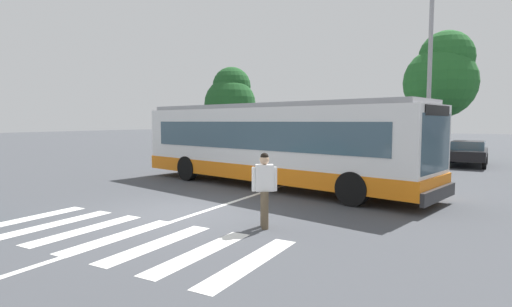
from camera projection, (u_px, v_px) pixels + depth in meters
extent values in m
plane|color=#424449|center=(179.00, 213.00, 10.63)|extent=(160.00, 160.00, 0.00)
cylinder|color=black|center=(387.00, 180.00, 13.20)|extent=(1.04, 0.51, 1.00)
cylinder|color=black|center=(352.00, 189.00, 11.46)|extent=(1.04, 0.51, 1.00)
cylinder|color=black|center=(229.00, 164.00, 18.19)|extent=(1.04, 0.51, 1.00)
cylinder|color=black|center=(188.00, 168.00, 16.45)|extent=(1.04, 0.51, 1.00)
cube|color=white|center=(272.00, 143.00, 14.89)|extent=(11.98, 5.05, 2.55)
cube|color=orange|center=(272.00, 170.00, 14.97)|extent=(12.10, 5.10, 0.55)
cube|color=#3D5666|center=(272.00, 135.00, 14.87)|extent=(10.62, 4.79, 0.96)
cube|color=#3D5666|center=(436.00, 143.00, 10.98)|extent=(0.53, 2.20, 1.63)
cube|color=black|center=(437.00, 111.00, 10.91)|extent=(0.48, 1.90, 0.28)
cube|color=#99999E|center=(272.00, 106.00, 14.78)|extent=(11.48, 4.75, 0.16)
cube|color=#28282B|center=(439.00, 194.00, 11.01)|extent=(0.68, 2.51, 0.36)
cylinder|color=brown|center=(264.00, 208.00, 9.28)|extent=(0.16, 0.16, 0.85)
cylinder|color=brown|center=(265.00, 211.00, 9.01)|extent=(0.16, 0.16, 0.85)
cube|color=white|center=(264.00, 178.00, 9.09)|extent=(0.48, 0.44, 0.60)
cylinder|color=white|center=(254.00, 179.00, 9.08)|extent=(0.10, 0.10, 0.55)
cylinder|color=white|center=(275.00, 179.00, 9.11)|extent=(0.10, 0.10, 0.55)
sphere|color=tan|center=(264.00, 160.00, 9.06)|extent=(0.22, 0.22, 0.22)
sphere|color=black|center=(264.00, 157.00, 9.05)|extent=(0.19, 0.19, 0.19)
cylinder|color=black|center=(254.00, 149.00, 30.14)|extent=(0.22, 0.65, 0.64)
cylinder|color=black|center=(273.00, 150.00, 29.27)|extent=(0.22, 0.65, 0.64)
cylinder|color=black|center=(232.00, 152.00, 27.76)|extent=(0.22, 0.65, 0.64)
cylinder|color=black|center=(253.00, 153.00, 26.89)|extent=(0.22, 0.65, 0.64)
cube|color=#B7BABF|center=(253.00, 146.00, 28.49)|extent=(1.98, 4.56, 0.52)
cube|color=#3D5666|center=(253.00, 140.00, 28.37)|extent=(1.68, 2.22, 0.44)
cube|color=#B7BABF|center=(253.00, 137.00, 28.36)|extent=(1.60, 2.03, 0.09)
cylinder|color=black|center=(286.00, 151.00, 28.67)|extent=(0.22, 0.65, 0.64)
cylinder|color=black|center=(307.00, 152.00, 27.81)|extent=(0.22, 0.65, 0.64)
cylinder|color=black|center=(266.00, 153.00, 26.28)|extent=(0.22, 0.65, 0.64)
cylinder|color=black|center=(289.00, 155.00, 25.42)|extent=(0.22, 0.65, 0.64)
cube|color=#38383D|center=(287.00, 148.00, 27.02)|extent=(1.94, 4.55, 0.52)
cube|color=#3D5666|center=(287.00, 141.00, 26.90)|extent=(1.66, 2.20, 0.44)
cube|color=#38383D|center=(287.00, 138.00, 26.89)|extent=(1.58, 2.02, 0.09)
cylinder|color=black|center=(321.00, 152.00, 27.41)|extent=(0.21, 0.64, 0.64)
cylinder|color=black|center=(345.00, 153.00, 26.62)|extent=(0.21, 0.64, 0.64)
cylinder|color=black|center=(306.00, 155.00, 24.96)|extent=(0.21, 0.64, 0.64)
cylinder|color=black|center=(332.00, 156.00, 24.17)|extent=(0.21, 0.64, 0.64)
cube|color=#196B70|center=(326.00, 149.00, 25.77)|extent=(1.90, 4.53, 0.52)
cube|color=#3D5666|center=(326.00, 142.00, 25.65)|extent=(1.64, 2.19, 0.44)
cube|color=#196B70|center=(326.00, 139.00, 25.63)|extent=(1.56, 2.01, 0.09)
cylinder|color=black|center=(363.00, 153.00, 26.24)|extent=(0.22, 0.65, 0.64)
cylinder|color=black|center=(389.00, 155.00, 25.38)|extent=(0.22, 0.65, 0.64)
cylinder|color=black|center=(350.00, 157.00, 23.85)|extent=(0.22, 0.65, 0.64)
cylinder|color=black|center=(378.00, 158.00, 23.00)|extent=(0.22, 0.65, 0.64)
cube|color=#C6B793|center=(370.00, 150.00, 24.59)|extent=(1.94, 4.55, 0.52)
cube|color=#3D5666|center=(370.00, 143.00, 24.48)|extent=(1.66, 2.20, 0.44)
cube|color=#C6B793|center=(370.00, 140.00, 24.46)|extent=(1.58, 2.02, 0.09)
cylinder|color=black|center=(406.00, 155.00, 24.75)|extent=(0.21, 0.64, 0.64)
cylinder|color=black|center=(436.00, 157.00, 23.95)|extent=(0.21, 0.64, 0.64)
cylinder|color=black|center=(399.00, 159.00, 22.31)|extent=(0.21, 0.64, 0.64)
cylinder|color=black|center=(431.00, 161.00, 21.51)|extent=(0.21, 0.64, 0.64)
cube|color=#234293|center=(418.00, 152.00, 23.11)|extent=(1.86, 4.52, 0.52)
cube|color=#3D5666|center=(418.00, 144.00, 22.99)|extent=(1.62, 2.18, 0.44)
cube|color=#234293|center=(418.00, 141.00, 22.98)|extent=(1.55, 1.99, 0.09)
cylinder|color=black|center=(453.00, 157.00, 23.62)|extent=(0.22, 0.65, 0.64)
cylinder|color=black|center=(486.00, 158.00, 22.76)|extent=(0.22, 0.65, 0.64)
cylinder|color=black|center=(448.00, 161.00, 21.24)|extent=(0.22, 0.65, 0.64)
cylinder|color=black|center=(484.00, 163.00, 20.38)|extent=(0.22, 0.65, 0.64)
cube|color=black|center=(468.00, 154.00, 21.97)|extent=(1.96, 4.55, 0.52)
cube|color=#3D5666|center=(468.00, 145.00, 21.86)|extent=(1.67, 2.21, 0.44)
cube|color=black|center=(468.00, 142.00, 21.84)|extent=(1.59, 2.03, 0.09)
cylinder|color=#939399|center=(430.00, 64.00, 18.89)|extent=(0.20, 0.20, 10.19)
cylinder|color=brown|center=(230.00, 137.00, 31.68)|extent=(0.36, 0.36, 2.36)
sphere|color=#1E5123|center=(230.00, 104.00, 31.47)|extent=(4.03, 4.03, 4.03)
sphere|color=#1E5123|center=(232.00, 86.00, 31.70)|extent=(3.03, 3.03, 3.03)
cylinder|color=brown|center=(438.00, 134.00, 24.82)|extent=(0.36, 0.36, 3.27)
sphere|color=#236028|center=(440.00, 83.00, 24.56)|extent=(4.34, 4.34, 4.34)
sphere|color=#236028|center=(446.00, 58.00, 24.49)|extent=(3.26, 3.26, 3.26)
cube|color=silver|center=(30.00, 218.00, 10.03)|extent=(0.45, 2.88, 0.01)
cube|color=silver|center=(57.00, 224.00, 9.51)|extent=(0.45, 2.88, 0.01)
cube|color=silver|center=(86.00, 230.00, 8.99)|extent=(0.45, 2.88, 0.01)
cube|color=silver|center=(120.00, 236.00, 8.47)|extent=(0.45, 2.88, 0.01)
cube|color=silver|center=(158.00, 244.00, 7.95)|extent=(0.45, 2.88, 0.01)
cube|color=silver|center=(201.00, 252.00, 7.43)|extent=(0.45, 2.88, 0.01)
cube|color=silver|center=(251.00, 262.00, 6.91)|extent=(0.45, 2.88, 0.01)
cube|color=silver|center=(234.00, 201.00, 12.14)|extent=(0.16, 24.00, 0.01)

